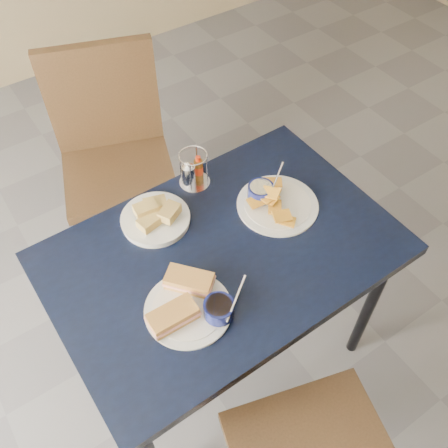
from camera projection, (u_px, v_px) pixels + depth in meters
ground at (275, 332)px, 2.24m from camera, size 6.00×6.00×0.00m
dining_table at (223, 263)px, 1.66m from camera, size 1.12×0.76×0.75m
chair_far at (106, 148)px, 2.17m from camera, size 0.59×0.59×0.99m
sandwich_plate at (191, 304)px, 1.44m from camera, size 0.29×0.27×0.12m
plantain_plate at (271, 200)px, 1.71m from camera, size 0.28×0.28×0.12m
bread_basket at (155, 217)px, 1.66m from camera, size 0.23×0.23×0.07m
condiment_caddy at (193, 172)px, 1.75m from camera, size 0.11×0.11×0.14m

